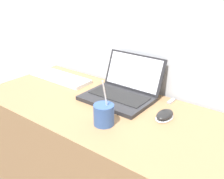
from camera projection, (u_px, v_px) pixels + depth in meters
name	position (u px, v px, depth m)	size (l,w,h in m)	color
desk	(102.00, 168.00, 1.42)	(1.30, 0.58, 0.75)	#936D47
laptop	(122.00, 90.00, 1.35)	(0.34, 0.31, 0.20)	#232326
drink_cup	(104.00, 114.00, 1.10)	(0.09, 0.09, 0.21)	#33518C
computer_mouse	(165.00, 115.00, 1.16)	(0.07, 0.11, 0.03)	white
external_keyboard	(60.00, 77.00, 1.61)	(0.42, 0.13, 0.02)	silver
usb_stick	(171.00, 101.00, 1.31)	(0.02, 0.06, 0.01)	#99999E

